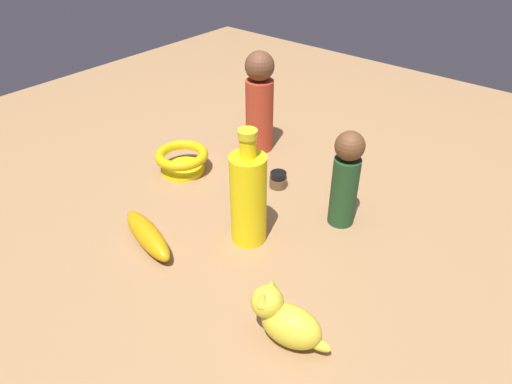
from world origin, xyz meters
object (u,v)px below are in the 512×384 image
(nail_polish_jar, at_px, (278,180))
(bottle_tall, at_px, (248,197))
(person_figure_child, at_px, (346,178))
(person_figure_adult, at_px, (259,102))
(banana, at_px, (148,235))
(bowl, at_px, (182,158))
(cat_figurine, at_px, (285,319))

(nail_polish_jar, bearing_deg, bottle_tall, 110.06)
(person_figure_child, bearing_deg, person_figure_adult, -22.36)
(bottle_tall, bearing_deg, person_figure_adult, -53.94)
(person_figure_child, relative_size, banana, 1.20)
(person_figure_child, relative_size, bottle_tall, 0.87)
(bowl, relative_size, nail_polish_jar, 3.13)
(banana, distance_m, bottle_tall, 0.20)
(banana, height_order, bottle_tall, bottle_tall)
(nail_polish_jar, bearing_deg, person_figure_adult, -37.36)
(banana, xyz_separation_m, bowl, (0.14, -0.22, 0.01))
(person_figure_child, relative_size, nail_polish_jar, 5.07)
(bowl, xyz_separation_m, bottle_tall, (-0.28, 0.09, 0.06))
(nail_polish_jar, relative_size, bottle_tall, 0.17)
(cat_figurine, distance_m, person_figure_adult, 0.59)
(person_figure_adult, relative_size, nail_polish_jar, 6.30)
(bowl, relative_size, person_figure_adult, 0.50)
(cat_figurine, xyz_separation_m, nail_polish_jar, (0.26, -0.32, -0.02))
(nail_polish_jar, bearing_deg, banana, 77.51)
(person_figure_child, xyz_separation_m, bowl, (0.38, 0.07, -0.07))
(person_figure_child, distance_m, person_figure_adult, 0.34)
(banana, bearing_deg, cat_figurine, 13.55)
(cat_figurine, distance_m, banana, 0.33)
(person_figure_adult, height_order, bottle_tall, person_figure_adult)
(person_figure_child, relative_size, bowl, 1.62)
(person_figure_adult, height_order, nail_polish_jar, person_figure_adult)
(person_figure_child, distance_m, bowl, 0.40)
(cat_figurine, bearing_deg, bowl, -26.04)
(banana, relative_size, bottle_tall, 0.72)
(banana, height_order, nail_polish_jar, banana)
(banana, bearing_deg, person_figure_child, 65.32)
(banana, bearing_deg, nail_polish_jar, 92.54)
(banana, height_order, person_figure_adult, person_figure_adult)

